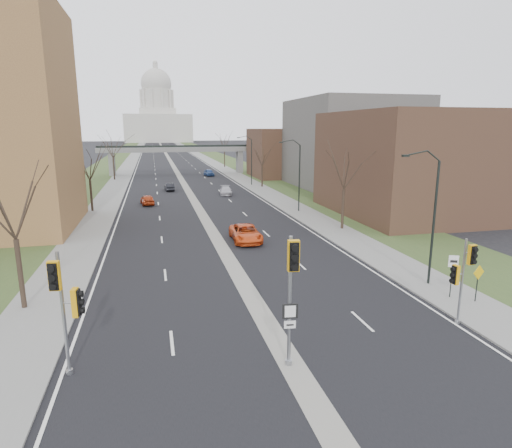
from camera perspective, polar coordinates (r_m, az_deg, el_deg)
name	(u,v)px	position (r m, az deg, el deg)	size (l,w,h in m)	color
ground	(284,351)	(20.69, 3.70, -16.58)	(700.00, 700.00, 0.00)	black
road_surface	(167,155)	(167.61, -11.77, 8.93)	(20.00, 600.00, 0.01)	black
median_strip	(167,155)	(167.61, -11.77, 8.93)	(1.20, 600.00, 0.02)	gray
sidewalk_right	(199,155)	(168.43, -7.64, 9.12)	(4.00, 600.00, 0.12)	gray
sidewalk_left	(134,156)	(167.65, -15.92, 8.74)	(4.00, 600.00, 0.12)	gray
grass_verge_right	(214,155)	(169.15, -5.60, 9.18)	(8.00, 600.00, 0.10)	#293D1C
grass_verge_left	(117,156)	(167.99, -17.99, 8.61)	(8.00, 600.00, 0.10)	#293D1C
commercial_block_near	(409,164)	(54.12, 19.68, 7.58)	(16.00, 20.00, 12.00)	#462C20
commercial_block_mid	(350,144)	(76.93, 12.48, 10.42)	(18.00, 22.00, 15.00)	#5B5853
commercial_block_far	(286,153)	(91.58, 4.00, 9.43)	(14.00, 14.00, 10.00)	#462C20
pedestrian_bridge	(177,153)	(97.51, -10.43, 9.36)	(34.00, 3.00, 6.45)	slate
capitol	(158,117)	(337.37, -12.97, 13.78)	(48.00, 42.00, 55.75)	beige
streetlight_near	(426,180)	(28.63, 21.76, 5.46)	(2.61, 0.20, 8.70)	black
streetlight_mid	(293,155)	(51.99, 5.01, 9.14)	(2.61, 0.20, 8.70)	black
streetlight_far	(247,146)	(77.06, -1.21, 10.31)	(2.61, 0.20, 8.70)	black
tree_left_a	(10,194)	(26.55, -29.95, 3.47)	(7.20, 7.20, 9.40)	#382B21
tree_left_b	(88,161)	(55.87, -21.45, 7.82)	(6.75, 6.75, 8.81)	#382B21
tree_left_c	(112,144)	(89.59, -18.64, 10.05)	(7.65, 7.65, 9.99)	#382B21
tree_right_a	(345,164)	(43.48, 11.76, 7.82)	(7.20, 7.20, 9.40)	#382B21
tree_right_b	(262,154)	(74.66, 0.83, 9.36)	(6.30, 6.30, 8.22)	#382B21
tree_right_c	(224,140)	(113.77, -4.26, 11.08)	(7.65, 7.65, 9.99)	#382B21
signal_pole_left	(65,297)	(18.89, -24.12, -8.91)	(1.06, 0.92, 5.36)	gray
signal_pole_median	(292,280)	(17.70, 4.79, -7.40)	(0.67, 0.96, 5.80)	gray
signal_pole_right	(463,270)	(24.29, 25.88, -5.56)	(0.86, 0.80, 4.63)	gray
speed_limit_sign	(453,269)	(28.16, 24.73, -5.42)	(0.53, 0.25, 2.63)	black
warning_sign	(478,278)	(28.25, 27.46, -6.40)	(0.86, 0.21, 2.23)	black
car_left_near	(147,200)	(59.61, -14.29, 3.18)	(1.62, 4.04, 1.38)	#A43312
car_left_far	(169,187)	(72.36, -11.49, 4.88)	(1.33, 3.81, 1.26)	black
car_right_near	(246,233)	(38.99, -1.39, -1.23)	(2.46, 5.34, 1.48)	#D24616
car_right_mid	(226,191)	(66.68, -4.05, 4.46)	(1.79, 4.39, 1.28)	#ACABB2
car_right_far	(209,173)	(93.77, -6.29, 6.84)	(1.71, 4.25, 1.45)	navy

